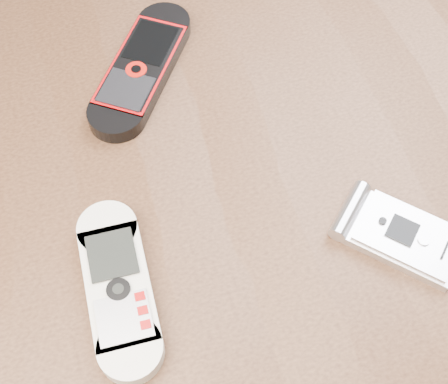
{
  "coord_description": "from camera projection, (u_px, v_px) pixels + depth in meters",
  "views": [
    {
      "loc": [
        -0.07,
        -0.24,
        1.18
      ],
      "look_at": [
        0.01,
        0.0,
        0.76
      ],
      "focal_mm": 50.0,
      "sensor_mm": 36.0,
      "label": 1
    }
  ],
  "objects": [
    {
      "name": "table",
      "position": [
        219.0,
        257.0,
        0.59
      ],
      "size": [
        1.2,
        0.8,
        0.75
      ],
      "color": "black",
      "rests_on": "ground"
    },
    {
      "name": "nokia_black_red",
      "position": [
        141.0,
        68.0,
        0.56
      ],
      "size": [
        0.14,
        0.16,
        0.02
      ],
      "primitive_type": "cube",
      "rotation": [
        0.0,
        0.0,
        -0.63
      ],
      "color": "black",
      "rests_on": "table"
    },
    {
      "name": "motorola_razr",
      "position": [
        404.0,
        236.0,
        0.47
      ],
      "size": [
        0.1,
        0.11,
        0.02
      ],
      "primitive_type": "cube",
      "rotation": [
        0.0,
        0.0,
        0.75
      ],
      "color": "silver",
      "rests_on": "table"
    },
    {
      "name": "nokia_white",
      "position": [
        119.0,
        287.0,
        0.45
      ],
      "size": [
        0.05,
        0.14,
        0.02
      ],
      "primitive_type": "cube",
      "rotation": [
        0.0,
        0.0,
        -0.05
      ],
      "color": "silver",
      "rests_on": "table"
    }
  ]
}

